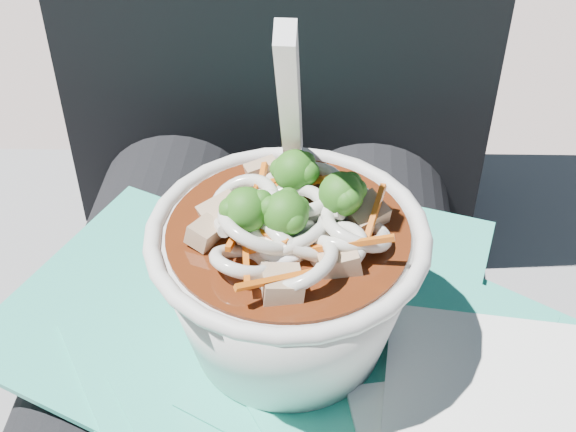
# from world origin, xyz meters

# --- Properties ---
(lap) EXTENTS (0.30, 0.48, 0.14)m
(lap) POSITION_xyz_m (0.00, 0.00, 0.51)
(lap) COLOR black
(lap) RESTS_ON stone_ledge
(person_body) EXTENTS (0.34, 0.94, 0.98)m
(person_body) POSITION_xyz_m (-0.00, 0.09, 0.54)
(person_body) COLOR black
(person_body) RESTS_ON ground
(plastic_bag) EXTENTS (0.40, 0.35, 0.02)m
(plastic_bag) POSITION_xyz_m (0.04, -0.00, 0.58)
(plastic_bag) COLOR teal
(plastic_bag) RESTS_ON lap
(udon_bowl) EXTENTS (0.17, 0.17, 0.20)m
(udon_bowl) POSITION_xyz_m (0.03, 0.01, 0.64)
(udon_bowl) COLOR silver
(udon_bowl) RESTS_ON plastic_bag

